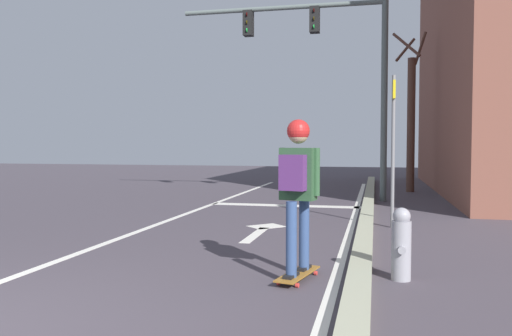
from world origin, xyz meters
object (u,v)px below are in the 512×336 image
at_px(skater, 298,177).
at_px(roadside_tree, 411,118).
at_px(skateboard, 298,274).
at_px(traffic_signal_mast, 327,50).
at_px(fire_hydrant, 401,244).
at_px(street_sign_post, 393,130).

distance_m(skater, roadside_tree, 10.86).
distance_m(skateboard, roadside_tree, 10.99).
bearing_deg(traffic_signal_mast, fire_hydrant, -79.08).
relative_size(traffic_signal_mast, fire_hydrant, 7.09).
bearing_deg(traffic_signal_mast, roadside_tree, 51.20).
height_order(traffic_signal_mast, roadside_tree, traffic_signal_mast).
xyz_separation_m(skater, roadside_tree, (1.78, 10.65, 1.10)).
bearing_deg(fire_hydrant, roadside_tree, 85.95).
distance_m(street_sign_post, roadside_tree, 6.99).
bearing_deg(traffic_signal_mast, skater, -86.89).
bearing_deg(street_sign_post, skater, -105.92).
bearing_deg(roadside_tree, traffic_signal_mast, -128.80).
relative_size(fire_hydrant, roadside_tree, 0.16).
xyz_separation_m(fire_hydrant, roadside_tree, (0.74, 10.40, 1.80)).
bearing_deg(fire_hydrant, skater, -166.26).
distance_m(fire_hydrant, roadside_tree, 10.58).
bearing_deg(traffic_signal_mast, skateboard, -86.85).
relative_size(skater, fire_hydrant, 2.10).
relative_size(skater, traffic_signal_mast, 0.30).
height_order(skateboard, roadside_tree, roadside_tree).
relative_size(skateboard, skater, 0.51).
bearing_deg(skater, traffic_signal_mast, 93.11).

